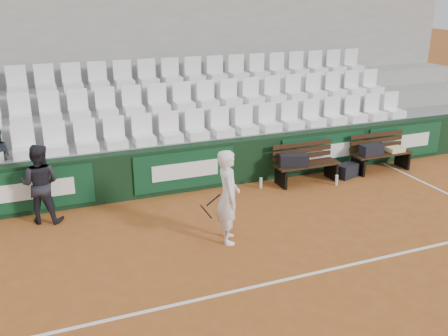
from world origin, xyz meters
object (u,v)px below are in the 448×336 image
bench_left (307,173)px  bench_right (381,162)px  sports_bag_ground (347,171)px  tennis_player (228,197)px  sports_bag_right (371,150)px  sports_bag_left (294,160)px  water_bottle_far (336,180)px  water_bottle_near (261,183)px  ball_kid (40,184)px

bench_left → bench_right: (2.06, 0.03, 0.00)m
bench_left → bench_right: same height
sports_bag_ground → tennis_player: bearing=-153.4°
bench_left → sports_bag_right: (1.71, -0.02, 0.35)m
bench_right → sports_bag_left: size_ratio=2.38×
water_bottle_far → tennis_player: 3.64m
sports_bag_left → tennis_player: bearing=-140.9°
water_bottle_far → sports_bag_left: bearing=157.8°
water_bottle_near → tennis_player: tennis_player is taller
tennis_player → water_bottle_near: bearing=51.5°
bench_right → sports_bag_right: bearing=-172.5°
bench_left → bench_right: bearing=0.7°
sports_bag_ground → water_bottle_near: 2.17m
sports_bag_ground → ball_kid: 6.70m
bench_right → sports_bag_right: sports_bag_right is taller
bench_left → ball_kid: ball_kid is taller
sports_bag_ground → water_bottle_far: bearing=-145.3°
bench_right → water_bottle_far: bearing=-164.1°
water_bottle_far → bench_left: bearing=142.4°
bench_left → water_bottle_far: 0.68m
bench_left → water_bottle_near: (-1.11, 0.06, -0.11)m
sports_bag_ground → water_bottle_near: bearing=177.1°
bench_right → sports_bag_right: (-0.35, -0.05, 0.35)m
bench_left → water_bottle_near: bearing=176.8°
water_bottle_far → ball_kid: size_ratio=0.16×
tennis_player → ball_kid: tennis_player is taller
sports_bag_left → sports_bag_ground: size_ratio=1.23×
bench_right → ball_kid: ball_kid is taller
sports_bag_left → water_bottle_near: sports_bag_left is taller
water_bottle_near → bench_right: bearing=-0.6°
sports_bag_left → sports_bag_ground: bearing=-0.3°
sports_bag_ground → sports_bag_right: bearing=2.5°
bench_right → tennis_player: bearing=-157.7°
bench_right → tennis_player: (-4.76, -1.95, 0.60)m
water_bottle_far → ball_kid: bearing=175.6°
sports_bag_left → bench_right: bearing=1.6°
water_bottle_far → water_bottle_near: bearing=164.0°
bench_left → water_bottle_far: size_ratio=6.25×
sports_bag_ground → ball_kid: (-6.68, 0.12, 0.60)m
ball_kid → bench_right: bearing=-158.5°
bench_right → ball_kid: bearing=179.7°
tennis_player → ball_kid: size_ratio=1.10×
water_bottle_near → water_bottle_far: (1.64, -0.47, 0.00)m
bench_right → water_bottle_near: bench_right is taller
water_bottle_near → ball_kid: size_ratio=0.16×
bench_left → sports_bag_left: bearing=-173.7°
bench_right → sports_bag_right: 0.50m
water_bottle_far → sports_bag_ground: bearing=34.7°
sports_bag_right → bench_right: bearing=7.5°
sports_bag_right → water_bottle_far: (-1.18, -0.39, -0.46)m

